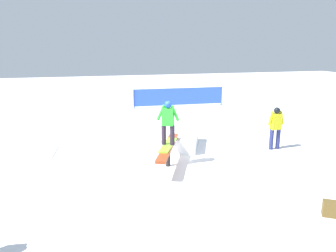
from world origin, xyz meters
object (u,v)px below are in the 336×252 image
Objects in this scene: bystander_yellow at (276,126)px; loose_snowboard_white at (51,153)px; rail_feature at (168,148)px; main_rider_on_rail at (168,124)px; backpack_on_snow at (330,209)px.

loose_snowboard_white is (-1.48, -7.58, -0.82)m from bystander_yellow.
main_rider_on_rail reaches higher than rail_feature.
rail_feature reaches higher than backpack_on_snow.
rail_feature is 0.75m from main_rider_on_rail.
bystander_yellow is (-0.68, 4.04, 0.28)m from rail_feature.
backpack_on_snow is at bearing 61.08° from main_rider_on_rail.
main_rider_on_rail is at bearing -115.64° from loose_snowboard_white.
rail_feature is at bearing -115.64° from loose_snowboard_white.
bystander_yellow is at bearing -95.36° from loose_snowboard_white.
main_rider_on_rail reaches higher than backpack_on_snow.
bystander_yellow is at bearing 125.80° from main_rider_on_rail.
loose_snowboard_white is at bearing -95.06° from main_rider_on_rail.
main_rider_on_rail is at bearing 157.53° from backpack_on_snow.
main_rider_on_rail is 4.26× the size of backpack_on_snow.
loose_snowboard_white is 4.03× the size of backpack_on_snow.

